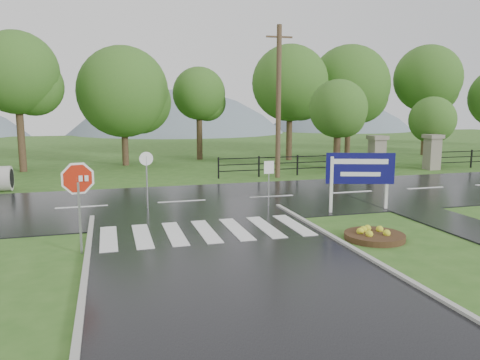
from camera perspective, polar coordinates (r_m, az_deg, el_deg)
name	(u,v)px	position (r m, az deg, el deg)	size (l,w,h in m)	color
ground	(253,292)	(10.45, 1.59, -13.49)	(120.00, 120.00, 0.00)	#325C1E
main_road	(182,202)	(19.84, -7.10, -2.73)	(90.00, 8.00, 0.04)	black
walkway	(451,222)	(17.91, 24.38, -4.74)	(2.20, 11.00, 0.04)	black
crosswalk	(206,231)	(15.03, -4.16, -6.23)	(6.50, 2.80, 0.02)	silver
pillar_west	(377,153)	(29.95, 16.35, 3.19)	(1.00, 1.00, 2.24)	gray
pillar_east	(432,151)	(32.25, 22.39, 3.27)	(1.00, 1.00, 2.24)	gray
fence_west	(297,163)	(27.57, 7.02, 2.07)	(9.58, 0.08, 1.20)	black
hills	(153,229)	(77.01, -10.62, -5.90)	(102.00, 48.00, 48.00)	slate
treeline	(165,163)	(33.68, -9.08, 2.03)	(83.20, 5.20, 10.00)	#2D5B1C
stop_sign	(78,187)	(13.26, -19.12, -0.76)	(1.17, 0.29, 2.68)	#939399
estate_billboard	(360,171)	(18.32, 14.43, 1.02)	(2.50, 0.86, 2.26)	silver
flower_bed	(374,235)	(14.84, 16.07, -6.46)	(1.82, 1.82, 0.36)	#332111
reg_sign_small	(269,174)	(18.60, 3.54, 0.75)	(0.41, 0.05, 1.86)	#939399
reg_sign_round	(147,173)	(18.43, -11.31, 0.80)	(0.53, 0.08, 2.27)	#939399
utility_pole_east	(278,102)	(26.39, 4.71, 9.51)	(1.49, 0.28, 8.39)	#473523
entrance_tree_left	(338,109)	(30.14, 11.88, 8.47)	(3.63, 3.63, 5.68)	#3D2B1C
entrance_tree_right	(432,120)	(33.96, 22.40, 6.76)	(3.08, 3.08, 4.66)	#3D2B1C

